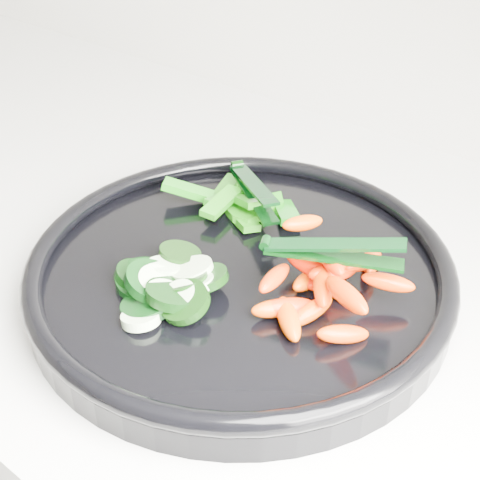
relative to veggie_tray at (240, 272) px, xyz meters
The scene contains 7 objects.
counter 0.74m from the veggie_tray, behind, with size 2.02×0.62×0.93m.
veggie_tray is the anchor object (origin of this frame).
cucumber_pile 0.07m from the veggie_tray, 116.71° to the right, with size 0.12×0.12×0.04m.
carrot_pile 0.08m from the veggie_tray, ahead, with size 0.13×0.16×0.05m.
pepper_pile 0.10m from the veggie_tray, 127.49° to the left, with size 0.15×0.09×0.04m.
tong_carrot 0.10m from the veggie_tray, ahead, with size 0.11×0.06×0.02m.
tong_pepper 0.10m from the veggie_tray, 121.67° to the left, with size 0.10×0.08×0.02m.
Camera 1 is at (0.84, 1.27, 1.31)m, focal length 50.00 mm.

